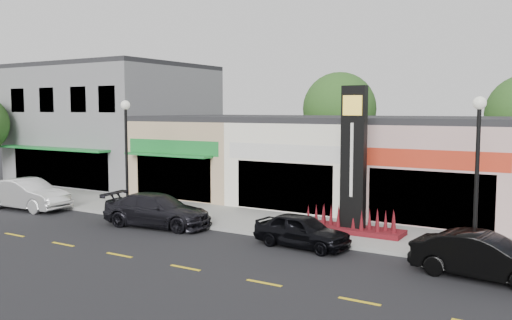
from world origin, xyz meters
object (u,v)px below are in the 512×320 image
(lamp_east_near, at_px, (477,161))
(car_dark_sedan, at_px, (158,210))
(car_white_van, at_px, (27,194))
(lamp_west_near, at_px, (126,145))
(car_black_conv, at_px, (484,257))
(car_black_sedan, at_px, (302,231))
(pylon_sign, at_px, (353,181))

(lamp_east_near, xyz_separation_m, car_dark_sedan, (-13.04, -1.15, -2.75))
(lamp_east_near, distance_m, car_white_van, 21.83)
(lamp_east_near, distance_m, car_dark_sedan, 13.38)
(lamp_west_near, distance_m, car_white_van, 6.41)
(car_white_van, height_order, car_black_conv, car_white_van)
(car_black_sedan, height_order, car_black_conv, car_black_conv)
(lamp_east_near, bearing_deg, car_black_sedan, -169.45)
(car_dark_sedan, bearing_deg, pylon_sign, -78.52)
(lamp_west_near, bearing_deg, car_black_conv, -5.76)
(pylon_sign, bearing_deg, car_black_conv, -31.23)
(car_black_sedan, bearing_deg, car_dark_sedan, 95.90)
(pylon_sign, relative_size, car_dark_sedan, 1.20)
(lamp_west_near, distance_m, car_black_conv, 16.87)
(lamp_west_near, xyz_separation_m, pylon_sign, (11.00, 1.70, -1.20))
(car_dark_sedan, bearing_deg, lamp_west_near, 60.72)
(car_black_sedan, xyz_separation_m, car_black_conv, (6.49, -0.57, 0.07))
(car_white_van, xyz_separation_m, car_dark_sedan, (8.57, 0.39, -0.07))
(car_white_van, bearing_deg, car_dark_sedan, -90.98)
(car_white_van, bearing_deg, car_black_sedan, -91.99)
(lamp_west_near, bearing_deg, car_white_van, -164.65)
(lamp_east_near, height_order, car_white_van, lamp_east_near)
(lamp_west_near, xyz_separation_m, car_white_van, (-5.61, -1.54, -2.68))
(pylon_sign, bearing_deg, lamp_west_near, -171.23)
(car_white_van, bearing_deg, pylon_sign, -82.55)
(car_black_conv, bearing_deg, car_black_sedan, 91.85)
(lamp_east_near, height_order, car_black_sedan, lamp_east_near)
(car_white_van, bearing_deg, car_black_conv, -93.92)
(pylon_sign, relative_size, car_black_conv, 1.40)
(lamp_west_near, relative_size, car_white_van, 1.13)
(lamp_east_near, bearing_deg, car_black_conv, -71.65)
(pylon_sign, relative_size, car_black_sedan, 1.60)
(car_dark_sedan, height_order, car_black_sedan, car_dark_sedan)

